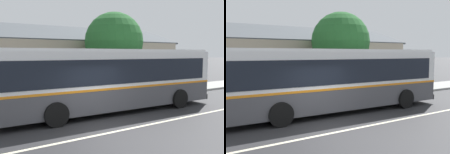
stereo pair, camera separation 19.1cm
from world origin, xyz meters
TOP-DOWN VIEW (x-y plane):
  - ground_plane at (0.00, 0.00)m, footprint 300.00×300.00m
  - sidewalk_far at (0.00, 6.00)m, footprint 60.00×3.00m
  - lane_divider_stripe at (0.00, 0.00)m, footprint 60.00×0.16m
  - community_building at (1.87, 13.43)m, footprint 22.45×9.19m
  - transit_bus at (1.70, 2.90)m, footprint 11.77×3.05m
  - bench_down_street at (-1.92, 5.44)m, footprint 1.60×0.51m
  - street_tree_primary at (4.62, 7.21)m, footprint 4.09×4.09m
  - bus_stop_sign at (8.44, 4.99)m, footprint 0.36×0.07m

SIDE VIEW (x-z plane):
  - ground_plane at x=0.00m, z-range 0.00..0.00m
  - lane_divider_stripe at x=0.00m, z-range 0.00..0.01m
  - sidewalk_far at x=0.00m, z-range 0.00..0.15m
  - bench_down_street at x=-1.92m, z-range 0.09..1.03m
  - bus_stop_sign at x=8.44m, z-range 0.44..2.84m
  - transit_bus at x=1.70m, z-range 0.12..3.23m
  - community_building at x=1.87m, z-range -1.13..5.18m
  - street_tree_primary at x=4.62m, z-range 0.66..6.43m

